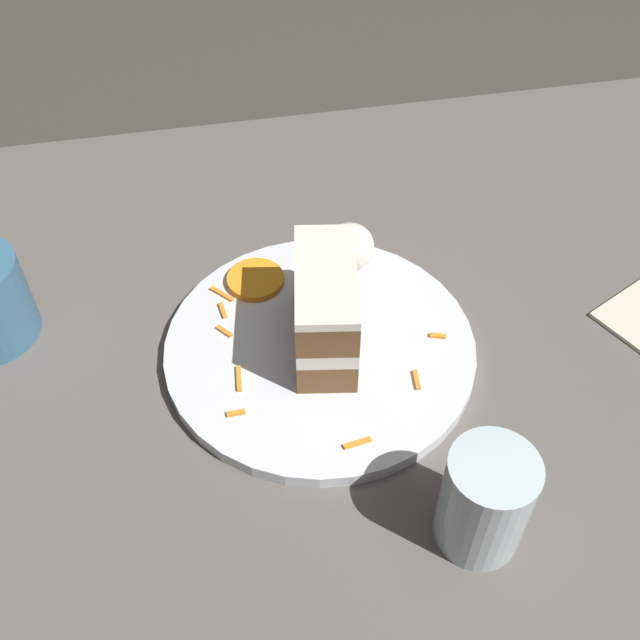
{
  "coord_description": "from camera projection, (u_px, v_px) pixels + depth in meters",
  "views": [
    {
      "loc": [
        0.14,
        0.4,
        0.54
      ],
      "look_at": [
        0.05,
        -0.02,
        0.07
      ],
      "focal_mm": 42.0,
      "sensor_mm": 36.0,
      "label": 1
    }
  ],
  "objects": [
    {
      "name": "drinking_glass",
      "position": [
        483.0,
        505.0,
        0.53
      ],
      "size": [
        0.06,
        0.06,
        0.09
      ],
      "color": "silver",
      "rests_on": "dining_table"
    },
    {
      "name": "orange_garnish",
      "position": [
        256.0,
        280.0,
        0.71
      ],
      "size": [
        0.05,
        0.05,
        0.01
      ],
      "primitive_type": "cylinder",
      "color": "orange",
      "rests_on": "plate"
    },
    {
      "name": "cake_slice",
      "position": [
        325.0,
        308.0,
        0.63
      ],
      "size": [
        0.07,
        0.12,
        0.09
      ],
      "rotation": [
        0.0,
        0.0,
        2.97
      ],
      "color": "brown",
      "rests_on": "plate"
    },
    {
      "name": "ground_plane",
      "position": [
        382.0,
        378.0,
        0.68
      ],
      "size": [
        6.0,
        6.0,
        0.0
      ],
      "primitive_type": "plane",
      "color": "#38332D",
      "rests_on": "ground"
    },
    {
      "name": "dining_table",
      "position": [
        383.0,
        369.0,
        0.67
      ],
      "size": [
        1.16,
        0.81,
        0.02
      ],
      "primitive_type": "cube",
      "color": "#56514C",
      "rests_on": "ground"
    },
    {
      "name": "carrot_shreds_scatter",
      "position": [
        287.0,
        357.0,
        0.65
      ],
      "size": [
        0.2,
        0.2,
        0.0
      ],
      "color": "orange",
      "rests_on": "plate"
    },
    {
      "name": "plate",
      "position": [
        320.0,
        348.0,
        0.67
      ],
      "size": [
        0.28,
        0.28,
        0.01
      ],
      "primitive_type": "cylinder",
      "color": "silver",
      "rests_on": "dining_table"
    },
    {
      "name": "cream_dollop",
      "position": [
        349.0,
        247.0,
        0.71
      ],
      "size": [
        0.05,
        0.04,
        0.05
      ],
      "primitive_type": "ellipsoid",
      "color": "silver",
      "rests_on": "plate"
    }
  ]
}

